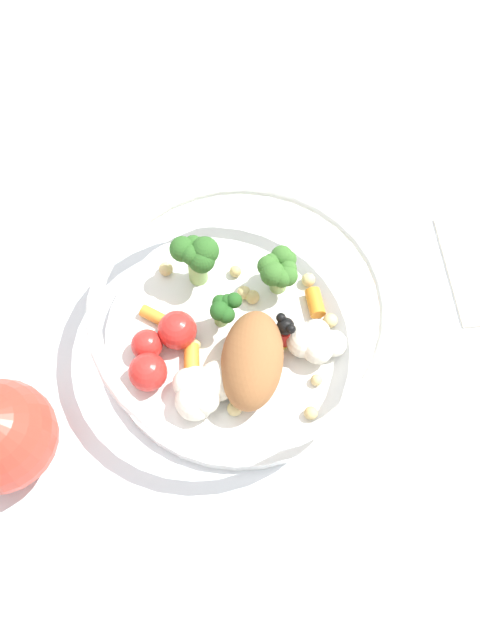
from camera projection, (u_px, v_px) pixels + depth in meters
ground_plane at (222, 328)px, 0.55m from camera, size 2.40×2.40×0.00m
food_container at (237, 329)px, 0.51m from camera, size 0.22×0.22×0.07m
loose_apple at (0, 436)px, 0.47m from camera, size 0.08×0.08×0.09m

